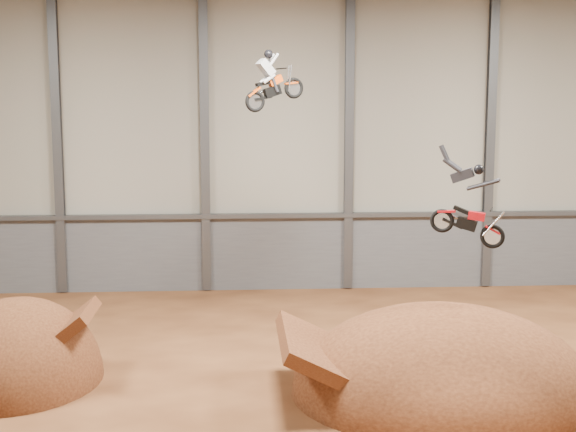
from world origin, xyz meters
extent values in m
plane|color=#4F2915|center=(0.00, 0.00, 0.00)|extent=(40.00, 40.00, 0.00)
cube|color=#A19D8F|center=(0.00, 15.00, 7.00)|extent=(40.00, 0.10, 14.00)
cube|color=#595C62|center=(0.00, 14.90, 1.75)|extent=(39.80, 0.18, 3.50)
cube|color=#47494F|center=(0.00, 14.75, 3.55)|extent=(39.80, 0.35, 0.20)
cube|color=#47494F|center=(-10.00, 14.80, 7.00)|extent=(0.40, 0.36, 13.90)
cube|color=#47494F|center=(-3.33, 14.80, 7.00)|extent=(0.40, 0.36, 13.90)
cube|color=#47494F|center=(3.33, 14.80, 7.00)|extent=(0.40, 0.36, 13.90)
cube|color=#47494F|center=(10.00, 14.80, 7.00)|extent=(0.40, 0.36, 13.90)
ellipsoid|color=#3F1E0F|center=(-8.93, 2.89, 0.00)|extent=(5.36, 6.19, 5.36)
ellipsoid|color=#3F1E0F|center=(4.40, 1.05, 0.00)|extent=(9.33, 8.26, 5.39)
camera|label=1|loc=(-1.81, -22.25, 8.99)|focal=50.00mm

